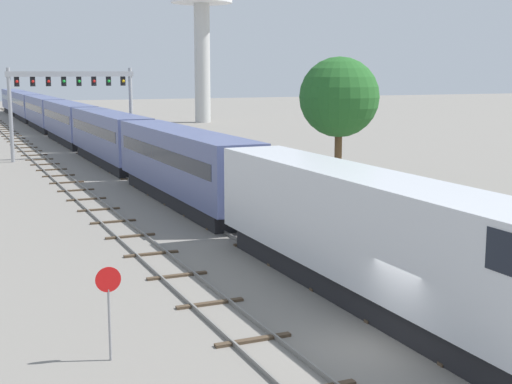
% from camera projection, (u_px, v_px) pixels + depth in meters
% --- Properties ---
extents(ground_plane, '(400.00, 400.00, 0.00)m').
position_uv_depth(ground_plane, '(381.00, 346.00, 22.58)').
color(ground_plane, gray).
extents(track_main, '(2.60, 200.00, 0.16)m').
position_uv_depth(track_main, '(85.00, 151.00, 77.51)').
color(track_main, slate).
rests_on(track_main, ground).
extents(track_near, '(2.60, 160.00, 0.16)m').
position_uv_depth(track_near, '(63.00, 179.00, 57.27)').
color(track_near, slate).
rests_on(track_near, ground).
extents(passenger_train, '(3.04, 152.83, 4.80)m').
position_uv_depth(passenger_train, '(68.00, 121.00, 86.33)').
color(passenger_train, silver).
rests_on(passenger_train, ground).
extents(signal_gantry, '(12.10, 0.49, 8.85)m').
position_uv_depth(signal_gantry, '(72.00, 92.00, 69.49)').
color(signal_gantry, '#999BA0').
rests_on(signal_gantry, ground).
extents(stop_sign, '(0.76, 0.08, 2.88)m').
position_uv_depth(stop_sign, '(109.00, 300.00, 21.18)').
color(stop_sign, gray).
rests_on(stop_sign, ground).
extents(trackside_tree_left, '(6.01, 6.01, 9.61)m').
position_uv_depth(trackside_tree_left, '(339.00, 97.00, 53.87)').
color(trackside_tree_left, brown).
rests_on(trackside_tree_left, ground).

